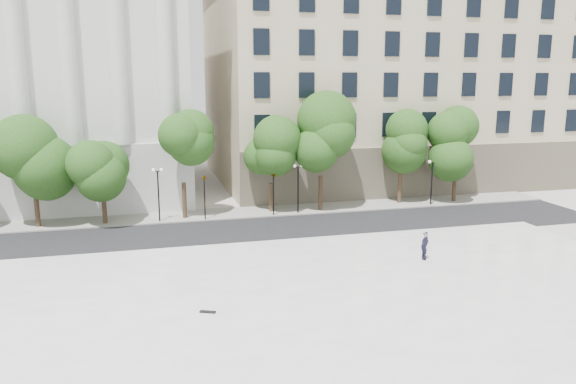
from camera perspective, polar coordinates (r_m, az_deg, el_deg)
The scene contains 12 objects.
ground at distance 25.44m, azimuth 0.92°, elevation -14.90°, with size 160.00×160.00×0.00m, color beige.
plaza at distance 27.98m, azimuth -0.75°, elevation -11.84°, with size 44.00×22.00×0.45m, color white.
street at distance 41.97m, azimuth -5.66°, elevation -4.17°, with size 60.00×8.00×0.02m, color black.
far_sidewalk at distance 47.70m, azimuth -6.79°, elevation -2.21°, with size 60.00×4.00×0.12m, color gray.
building_west at distance 61.52m, azimuth -25.33°, elevation 11.90°, with size 31.50×27.65×25.60m.
building_east at distance 66.23m, azimuth 8.83°, elevation 11.24°, with size 36.00×26.15×23.00m.
traffic_light_west at distance 45.15m, azimuth -8.53°, elevation 1.56°, with size 0.67×1.59×4.13m.
traffic_light_east at distance 46.07m, azimuth -1.50°, elevation 1.92°, with size 0.59×1.65×4.15m.
person_lying at distance 35.33m, azimuth 13.64°, elevation -6.34°, with size 0.62×0.41×1.71m, color black.
skateboard at distance 27.32m, azimuth -8.15°, elevation -11.96°, with size 0.77×0.20×0.08m, color black.
street_trees at distance 46.20m, azimuth -6.40°, elevation 3.93°, with size 46.33×4.90×7.86m.
lamp_posts at distance 45.75m, azimuth -6.49°, elevation 0.93°, with size 38.46×0.28×4.40m.
Camera 1 is at (-6.11, -21.95, 11.32)m, focal length 35.00 mm.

